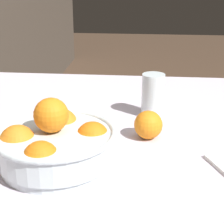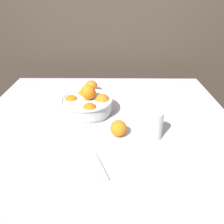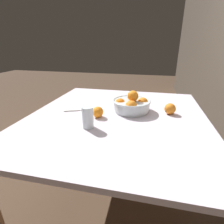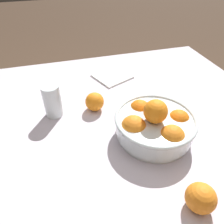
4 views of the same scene
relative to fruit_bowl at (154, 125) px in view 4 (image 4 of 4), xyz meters
name	(u,v)px [view 4 (image 4 of 4)]	position (x,y,z in m)	size (l,w,h in m)	color
ground_plane	(117,221)	(0.09, -0.09, -0.79)	(12.00, 12.00, 0.00)	#4C3828
dining_table	(119,138)	(0.09, -0.09, -0.12)	(1.28, 1.17, 0.74)	silver
fruit_bowl	(154,125)	(0.00, 0.00, 0.00)	(0.27, 0.27, 0.15)	silver
juice_glass	(53,103)	(0.31, -0.21, 0.00)	(0.07, 0.07, 0.13)	#F4A314
orange_loose_near_bowl	(95,102)	(0.16, -0.20, -0.02)	(0.07, 0.07, 0.07)	orange
orange_loose_front	(201,198)	(0.00, 0.26, -0.01)	(0.08, 0.08, 0.08)	orange
napkin	(112,76)	(0.02, -0.43, -0.05)	(0.15, 0.15, 0.01)	white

